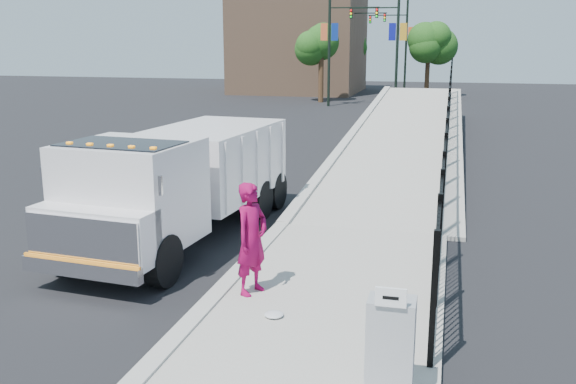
# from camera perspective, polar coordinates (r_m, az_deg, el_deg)

# --- Properties ---
(ground) EXTENTS (120.00, 120.00, 0.00)m
(ground) POSITION_cam_1_polar(r_m,az_deg,el_deg) (11.30, -5.66, -8.86)
(ground) COLOR black
(ground) RESTS_ON ground
(sidewalk) EXTENTS (3.55, 12.00, 0.12)m
(sidewalk) POSITION_cam_1_polar(r_m,az_deg,el_deg) (9.04, 1.79, -14.34)
(sidewalk) COLOR #9E998E
(sidewalk) RESTS_ON ground
(curb) EXTENTS (0.30, 12.00, 0.16)m
(curb) POSITION_cam_1_polar(r_m,az_deg,el_deg) (9.58, -9.81, -12.72)
(curb) COLOR #ADAAA3
(curb) RESTS_ON ground
(ramp) EXTENTS (3.95, 24.06, 3.19)m
(ramp) POSITION_cam_1_polar(r_m,az_deg,el_deg) (26.21, 10.78, 3.74)
(ramp) COLOR #9E998E
(ramp) RESTS_ON ground
(iron_fence) EXTENTS (0.10, 28.00, 1.80)m
(iron_fence) POSITION_cam_1_polar(r_m,az_deg,el_deg) (22.08, 13.90, 4.19)
(iron_fence) COLOR black
(iron_fence) RESTS_ON ground
(truck) EXTENTS (2.93, 7.41, 2.48)m
(truck) POSITION_cam_1_polar(r_m,az_deg,el_deg) (13.89, -9.66, 1.25)
(truck) COLOR black
(truck) RESTS_ON ground
(worker) EXTENTS (0.67, 0.80, 1.89)m
(worker) POSITION_cam_1_polar(r_m,az_deg,el_deg) (10.63, -3.24, -4.16)
(worker) COLOR maroon
(worker) RESTS_ON sidewalk
(utility_cabinet) EXTENTS (0.55, 0.40, 1.25)m
(utility_cabinet) POSITION_cam_1_polar(r_m,az_deg,el_deg) (7.79, 9.08, -13.62)
(utility_cabinet) COLOR gray
(utility_cabinet) RESTS_ON sidewalk
(arrow_sign) EXTENTS (0.35, 0.04, 0.22)m
(arrow_sign) POSITION_cam_1_polar(r_m,az_deg,el_deg) (7.29, 9.13, -9.23)
(arrow_sign) COLOR white
(arrow_sign) RESTS_ON utility_cabinet
(debris) EXTENTS (0.30, 0.30, 0.08)m
(debris) POSITION_cam_1_polar(r_m,az_deg,el_deg) (10.02, -1.26, -10.82)
(debris) COLOR silver
(debris) RESTS_ON sidewalk
(light_pole_0) EXTENTS (3.77, 0.22, 8.00)m
(light_pole_0) POSITION_cam_1_polar(r_m,az_deg,el_deg) (42.85, 4.10, 13.43)
(light_pole_0) COLOR black
(light_pole_0) RESTS_ON ground
(light_pole_1) EXTENTS (3.77, 0.22, 8.00)m
(light_pole_1) POSITION_cam_1_polar(r_m,az_deg,el_deg) (42.99, 9.29, 13.30)
(light_pole_1) COLOR black
(light_pole_1) RESTS_ON ground
(light_pole_2) EXTENTS (3.77, 0.22, 8.00)m
(light_pole_2) POSITION_cam_1_polar(r_m,az_deg,el_deg) (51.56, 5.43, 13.38)
(light_pole_2) COLOR black
(light_pole_2) RESTS_ON ground
(light_pole_3) EXTENTS (3.77, 0.22, 8.00)m
(light_pole_3) POSITION_cam_1_polar(r_m,az_deg,el_deg) (55.59, 10.15, 13.23)
(light_pole_3) COLOR black
(light_pole_3) RESTS_ON ground
(tree_0) EXTENTS (2.54, 2.54, 5.27)m
(tree_0) POSITION_cam_1_polar(r_m,az_deg,el_deg) (45.63, 2.98, 12.91)
(tree_0) COLOR #382314
(tree_0) RESTS_ON ground
(tree_1) EXTENTS (2.59, 2.59, 5.30)m
(tree_1) POSITION_cam_1_polar(r_m,az_deg,el_deg) (51.32, 12.39, 12.67)
(tree_1) COLOR #382314
(tree_1) RESTS_ON ground
(tree_2) EXTENTS (2.42, 2.42, 5.21)m
(tree_2) POSITION_cam_1_polar(r_m,az_deg,el_deg) (58.73, 5.77, 12.94)
(tree_2) COLOR #382314
(tree_2) RESTS_ON ground
(building) EXTENTS (10.00, 10.00, 8.00)m
(building) POSITION_cam_1_polar(r_m,az_deg,el_deg) (55.28, 1.06, 13.05)
(building) COLOR #8C664C
(building) RESTS_ON ground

